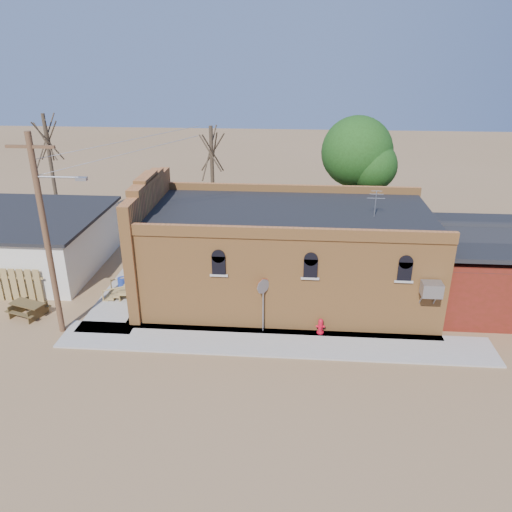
# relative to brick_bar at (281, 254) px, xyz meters

# --- Properties ---
(ground) EXTENTS (120.00, 120.00, 0.00)m
(ground) POSITION_rel_brick_bar_xyz_m (-1.64, -5.49, -2.34)
(ground) COLOR olive
(ground) RESTS_ON ground
(sidewalk_south) EXTENTS (19.00, 2.20, 0.08)m
(sidewalk_south) POSITION_rel_brick_bar_xyz_m (-0.14, -4.59, -2.30)
(sidewalk_south) COLOR #9E9991
(sidewalk_south) RESTS_ON ground
(sidewalk_west) EXTENTS (2.60, 10.00, 0.08)m
(sidewalk_west) POSITION_rel_brick_bar_xyz_m (-7.94, 0.51, -2.30)
(sidewalk_west) COLOR #9E9991
(sidewalk_west) RESTS_ON ground
(brick_bar) EXTENTS (16.40, 7.97, 6.30)m
(brick_bar) POSITION_rel_brick_bar_xyz_m (0.00, 0.00, 0.00)
(brick_bar) COLOR #C97F3D
(brick_bar) RESTS_ON ground
(red_shed) EXTENTS (5.40, 6.40, 4.30)m
(red_shed) POSITION_rel_brick_bar_xyz_m (9.86, 0.01, -0.07)
(red_shed) COLOR #571D0F
(red_shed) RESTS_ON ground
(utility_pole) EXTENTS (3.12, 0.26, 9.00)m
(utility_pole) POSITION_rel_brick_bar_xyz_m (-9.79, -4.29, 2.43)
(utility_pole) COLOR #502F20
(utility_pole) RESTS_ON ground
(tree_bare_near) EXTENTS (2.80, 2.80, 7.65)m
(tree_bare_near) POSITION_rel_brick_bar_xyz_m (-4.64, 7.51, 3.62)
(tree_bare_near) COLOR #4A382A
(tree_bare_near) RESTS_ON ground
(tree_bare_far) EXTENTS (2.80, 2.80, 8.16)m
(tree_bare_far) POSITION_rel_brick_bar_xyz_m (-15.64, 8.51, 4.02)
(tree_bare_far) COLOR #4A382A
(tree_bare_far) RESTS_ON ground
(tree_leafy) EXTENTS (4.40, 4.40, 8.15)m
(tree_leafy) POSITION_rel_brick_bar_xyz_m (4.36, 8.01, 3.59)
(tree_leafy) COLOR #4A382A
(tree_leafy) RESTS_ON ground
(fire_hydrant) EXTENTS (0.42, 0.42, 0.72)m
(fire_hydrant) POSITION_rel_brick_bar_xyz_m (1.92, -3.70, -1.90)
(fire_hydrant) COLOR red
(fire_hydrant) RESTS_ON sidewalk_south
(stop_sign) EXTENTS (0.52, 0.58, 2.61)m
(stop_sign) POSITION_rel_brick_bar_xyz_m (-0.67, -3.69, -0.25)
(stop_sign) COLOR #929297
(stop_sign) RESTS_ON sidewalk_south
(trash_barrel) EXTENTS (0.51, 0.51, 0.72)m
(trash_barrel) POSITION_rel_brick_bar_xyz_m (-8.32, -0.27, -1.90)
(trash_barrel) COLOR navy
(trash_barrel) RESTS_ON sidewalk_west
(picnic_table) EXTENTS (1.95, 1.68, 0.68)m
(picnic_table) POSITION_rel_brick_bar_xyz_m (-12.03, -3.10, -1.89)
(picnic_table) COLOR #513E20
(picnic_table) RESTS_ON ground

